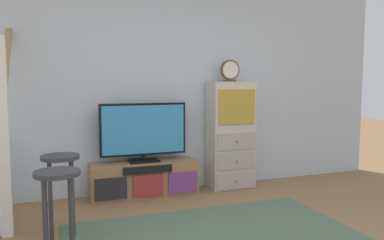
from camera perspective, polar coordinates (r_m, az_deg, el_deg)
back_wall at (r=5.03m, az=-4.46°, el=5.08°), size 6.40×0.12×2.70m
media_console at (r=4.85m, az=-6.95°, el=-8.58°), size 1.30×0.38×0.42m
television at (r=4.76m, az=-7.11°, el=-1.59°), size 1.05×0.22×0.72m
side_cabinet at (r=5.14m, az=5.69°, el=-2.22°), size 0.58×0.38×1.40m
desk_clock at (r=5.07m, az=5.57°, el=7.18°), size 0.25×0.08×0.28m
bar_stool_near at (r=3.13m, az=-19.04°, el=-10.48°), size 0.34×0.34×0.74m
bar_stool_far at (r=3.74m, az=-18.66°, el=-7.81°), size 0.34×0.34×0.74m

